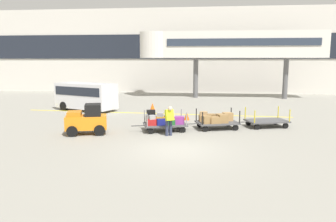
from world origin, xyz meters
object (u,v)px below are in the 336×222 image
object	(u,v)px
baggage_cart_middle	(217,120)
safety_cone_near	(153,106)
baggage_cart_tail	(267,121)
shuttle_van	(86,94)
baggage_handler	(169,119)
safety_cone_far	(187,116)
baggage_tug	(87,120)
baggage_cart_lead	(164,121)

from	to	relation	value
baggage_cart_middle	safety_cone_near	bearing A→B (deg)	125.47
baggage_cart_middle	baggage_cart_tail	bearing A→B (deg)	16.32
baggage_cart_tail	safety_cone_near	world-z (taller)	baggage_cart_tail
shuttle_van	safety_cone_near	bearing A→B (deg)	9.58
baggage_cart_middle	safety_cone_near	world-z (taller)	baggage_cart_middle
baggage_handler	safety_cone_far	size ratio (longest dim) A/B	2.84
baggage_tug	baggage_cart_middle	size ratio (longest dim) A/B	0.75
baggage_cart_lead	baggage_cart_tail	size ratio (longest dim) A/B	1.00
baggage_cart_middle	baggage_handler	bearing A→B (deg)	-140.61
baggage_cart_lead	safety_cone_near	size ratio (longest dim) A/B	5.60
baggage_cart_lead	safety_cone_near	xyz separation A→B (m)	(-1.82, 7.49, -0.25)
baggage_cart_tail	baggage_handler	xyz separation A→B (m)	(-5.38, -2.88, 0.52)
baggage_cart_tail	safety_cone_far	bearing A→B (deg)	160.37
baggage_handler	safety_cone_far	xyz separation A→B (m)	(0.65, 4.57, -0.59)
baggage_cart_middle	shuttle_van	xyz separation A→B (m)	(-9.77, 5.78, 0.71)
baggage_handler	safety_cone_near	world-z (taller)	baggage_handler
baggage_tug	baggage_cart_tail	size ratio (longest dim) A/B	0.75
baggage_handler	safety_cone_near	size ratio (longest dim) A/B	2.84
baggage_cart_middle	baggage_cart_tail	size ratio (longest dim) A/B	1.00
baggage_cart_lead	baggage_cart_middle	size ratio (longest dim) A/B	1.00
baggage_cart_lead	shuttle_van	bearing A→B (deg)	135.95
baggage_tug	safety_cone_near	xyz separation A→B (m)	(2.10, 8.68, -0.48)
baggage_cart_lead	safety_cone_far	world-z (taller)	baggage_cart_lead
baggage_tug	baggage_handler	world-z (taller)	baggage_tug
safety_cone_far	safety_cone_near	bearing A→B (deg)	125.37
baggage_cart_lead	baggage_cart_tail	bearing A→B (deg)	16.43
baggage_cart_lead	baggage_handler	world-z (taller)	baggage_handler
baggage_tug	baggage_handler	size ratio (longest dim) A/B	1.49
baggage_cart_middle	baggage_cart_tail	distance (m)	3.04
baggage_cart_tail	baggage_cart_middle	bearing A→B (deg)	-163.68
baggage_cart_middle	baggage_handler	xyz separation A→B (m)	(-2.47, -2.03, 0.34)
baggage_tug	shuttle_van	world-z (taller)	shuttle_van
baggage_cart_lead	baggage_cart_middle	world-z (taller)	baggage_cart_lead
baggage_tug	safety_cone_far	bearing A→B (deg)	42.56
safety_cone_far	baggage_cart_tail	bearing A→B (deg)	-19.63
baggage_handler	shuttle_van	xyz separation A→B (m)	(-7.30, 7.80, 0.37)
shuttle_van	safety_cone_near	xyz separation A→B (m)	(5.04, 0.85, -0.96)
shuttle_van	safety_cone_far	xyz separation A→B (m)	(7.94, -3.23, -0.96)
safety_cone_far	baggage_handler	bearing A→B (deg)	-98.08
baggage_cart_lead	baggage_cart_tail	world-z (taller)	baggage_cart_lead
safety_cone_near	shuttle_van	bearing A→B (deg)	-170.42
baggage_tug	baggage_cart_middle	xyz separation A→B (m)	(6.82, 2.05, -0.23)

